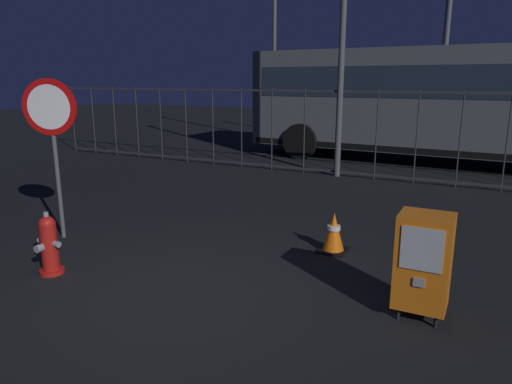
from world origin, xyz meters
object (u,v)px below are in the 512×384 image
object	(u,v)px
traffic_cone	(334,233)
street_light_far_right	(446,22)
street_light_near_right	(274,26)
stop_sign	(52,126)
fire_hydrant	(49,245)
newspaper_box_primary	(423,261)
bus_near	(449,99)

from	to	relation	value
traffic_cone	street_light_far_right	size ratio (longest dim) A/B	0.07
street_light_near_right	stop_sign	bearing A→B (deg)	-79.85
fire_hydrant	traffic_cone	size ratio (longest dim) A/B	1.41
stop_sign	street_light_far_right	world-z (taller)	street_light_far_right
stop_sign	street_light_far_right	distance (m)	16.36
newspaper_box_primary	street_light_near_right	distance (m)	14.04
traffic_cone	bus_near	distance (m)	7.97
stop_sign	street_light_far_right	size ratio (longest dim) A/B	0.30
newspaper_box_primary	street_light_far_right	distance (m)	16.39
stop_sign	street_light_near_right	distance (m)	12.03
newspaper_box_primary	street_light_far_right	world-z (taller)	street_light_far_right
newspaper_box_primary	street_light_near_right	size ratio (longest dim) A/B	0.15
traffic_cone	street_light_far_right	distance (m)	15.13
newspaper_box_primary	stop_sign	size ratio (longest dim) A/B	0.46
traffic_cone	bus_near	xyz separation A→B (m)	(0.56, 7.82, 1.45)
newspaper_box_primary	traffic_cone	world-z (taller)	newspaper_box_primary
traffic_cone	street_light_near_right	world-z (taller)	street_light_near_right
fire_hydrant	street_light_far_right	distance (m)	17.38
stop_sign	newspaper_box_primary	bearing A→B (deg)	-0.82
street_light_far_right	traffic_cone	bearing A→B (deg)	-88.46
bus_near	newspaper_box_primary	bearing A→B (deg)	-83.08
newspaper_box_primary	stop_sign	world-z (taller)	stop_sign
newspaper_box_primary	street_light_near_right	world-z (taller)	street_light_near_right
stop_sign	bus_near	bearing A→B (deg)	65.14
stop_sign	traffic_cone	xyz separation A→B (m)	(3.64, 1.23, -1.34)
street_light_near_right	street_light_far_right	bearing A→B (deg)	38.31
traffic_cone	street_light_far_right	world-z (taller)	street_light_far_right
fire_hydrant	traffic_cone	xyz separation A→B (m)	(2.71, 2.19, -0.09)
newspaper_box_primary	street_light_near_right	bearing A→B (deg)	120.92
stop_sign	traffic_cone	distance (m)	4.07
traffic_cone	street_light_near_right	distance (m)	12.43
fire_hydrant	street_light_near_right	world-z (taller)	street_light_near_right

